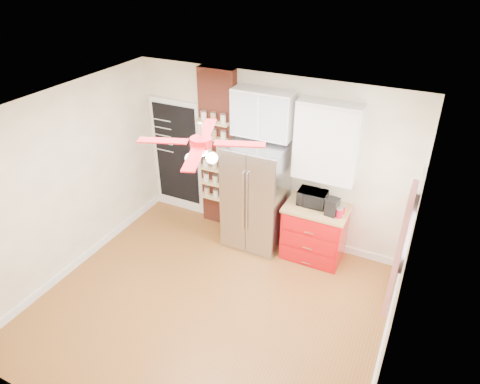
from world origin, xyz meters
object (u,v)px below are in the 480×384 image
at_px(ceiling_fan, 201,143).
at_px(pantry_jar_oats, 209,149).
at_px(fridge, 256,195).
at_px(canister_left, 339,213).
at_px(coffee_maker, 332,207).
at_px(red_cabinet, 314,232).
at_px(toaster_oven, 312,198).

bearing_deg(ceiling_fan, pantry_jar_oats, 117.94).
relative_size(fridge, canister_left, 12.83).
height_order(fridge, ceiling_fan, ceiling_fan).
bearing_deg(canister_left, fridge, 176.79).
relative_size(coffee_maker, pantry_jar_oats, 2.19).
height_order(ceiling_fan, coffee_maker, ceiling_fan).
height_order(fridge, red_cabinet, fridge).
bearing_deg(canister_left, toaster_oven, 160.55).
xyz_separation_m(toaster_oven, canister_left, (0.45, -0.16, -0.05)).
bearing_deg(fridge, red_cabinet, 2.95).
relative_size(toaster_oven, canister_left, 3.08).
distance_m(red_cabinet, toaster_oven, 0.57).
bearing_deg(coffee_maker, fridge, -175.08).
distance_m(fridge, pantry_jar_oats, 1.06).
height_order(fridge, coffee_maker, fridge).
bearing_deg(toaster_oven, pantry_jar_oats, 176.71).
distance_m(red_cabinet, canister_left, 0.64).
xyz_separation_m(fridge, coffee_maker, (1.21, -0.04, 0.15)).
relative_size(ceiling_fan, pantry_jar_oats, 12.23).
height_order(coffee_maker, canister_left, coffee_maker).
distance_m(red_cabinet, coffee_maker, 0.63).
xyz_separation_m(fridge, pantry_jar_oats, (-0.89, 0.15, 0.55)).
bearing_deg(ceiling_fan, canister_left, 50.63).
bearing_deg(coffee_maker, canister_left, -7.86).
height_order(fridge, pantry_jar_oats, fridge).
relative_size(canister_left, pantry_jar_oats, 1.19).
relative_size(ceiling_fan, coffee_maker, 5.57).
bearing_deg(red_cabinet, toaster_oven, 159.76).
distance_m(ceiling_fan, pantry_jar_oats, 2.25).
height_order(ceiling_fan, pantry_jar_oats, ceiling_fan).
xyz_separation_m(ceiling_fan, toaster_oven, (0.82, 1.72, -1.41)).
height_order(toaster_oven, pantry_jar_oats, pantry_jar_oats).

